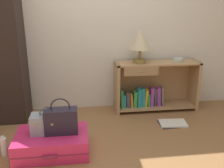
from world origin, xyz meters
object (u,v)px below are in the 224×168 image
handbag (61,121)px  bottle (4,146)px  suitcase_large (52,143)px  train_case (45,123)px  bowl (178,59)px  bookshelf (152,87)px  open_book_on_floor (173,123)px  table_lamp (140,41)px

handbag → bottle: 0.64m
suitcase_large → train_case: (-0.06, 0.04, 0.21)m
bowl → handbag: (-1.59, -0.99, -0.37)m
handbag → bookshelf: bearing=38.5°
bowl → suitcase_large: bearing=-149.3°
train_case → open_book_on_floor: 1.62m
handbag → bottle: (-0.59, -0.01, -0.25)m
handbag → open_book_on_floor: 1.49m
bookshelf → open_book_on_floor: bookshelf is taller
table_lamp → bowl: size_ratio=3.42×
bowl → bottle: size_ratio=0.61×
bookshelf → suitcase_large: bookshelf is taller
bookshelf → bowl: bowl is taller
bowl → suitcase_large: (-1.70, -1.00, -0.62)m
suitcase_large → bottle: bearing=179.3°
train_case → handbag: 0.17m
bowl → train_case: 2.04m
bookshelf → bowl: size_ratio=8.92×
bottle → suitcase_large: bearing=-0.7°
train_case → handbag: size_ratio=0.75×
suitcase_large → open_book_on_floor: bearing=17.5°
suitcase_large → handbag: size_ratio=1.97×
bookshelf → train_case: bookshelf is taller
bookshelf → train_case: bearing=-145.6°
open_book_on_floor → train_case: bearing=-164.4°
bookshelf → bottle: (-1.82, -0.99, -0.23)m
table_lamp → bottle: bearing=-149.5°
bottle → bookshelf: bearing=28.4°
bottle → bowl: bearing=24.6°
handbag → open_book_on_floor: (1.37, 0.45, -0.34)m
bowl → open_book_on_floor: size_ratio=0.36×
suitcase_large → bowl: bearing=30.7°
bookshelf → table_lamp: table_lamp is taller
bookshelf → suitcase_large: size_ratio=1.58×
handbag → open_book_on_floor: size_ratio=1.02×
table_lamp → handbag: table_lamp is taller
bottle → open_book_on_floor: 2.02m
bowl → bottle: (-2.18, -1.00, -0.62)m
handbag → train_case: bearing=171.6°
train_case → bottle: bearing=-176.0°
handbag → bottle: size_ratio=1.75×
suitcase_large → handbag: 0.27m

